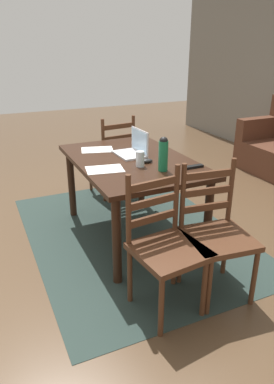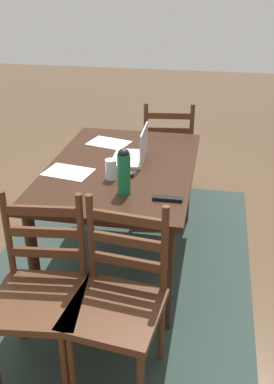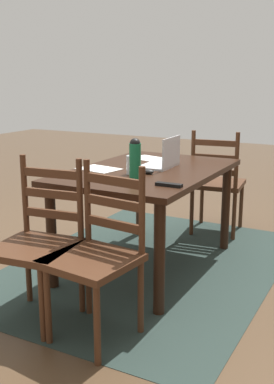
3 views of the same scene
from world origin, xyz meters
The scene contains 13 objects.
ground_plane centered at (0.00, 0.00, 0.00)m, with size 14.00×14.00×0.00m, color brown.
area_rug centered at (0.00, 0.00, 0.00)m, with size 2.51×1.85×0.01m, color #283833.
dining_table centered at (0.00, 0.00, 0.65)m, with size 1.43×0.96×0.75m.
chair_right_far centered at (1.00, 0.20, 0.46)m, with size 0.49×0.49×0.95m.
chair_left_far centered at (-1.00, 0.20, 0.46)m, with size 0.49×0.49×0.95m.
chair_right_near centered at (1.00, -0.20, 0.46)m, with size 0.49×0.49×0.95m.
laptop centered at (-0.11, 0.07, 0.81)m, with size 0.33×0.23×0.23m.
water_bottle centered at (0.39, 0.10, 0.89)m, with size 0.08×0.08×0.27m.
drinking_glass centered at (0.22, -0.02, 0.81)m, with size 0.07×0.07×0.13m, color silver.
computer_mouse centered at (0.15, 0.07, 0.77)m, with size 0.06×0.10×0.03m, color black.
tv_remote centered at (0.43, 0.36, 0.76)m, with size 0.04×0.17×0.02m, color black.
paper_stack_left centered at (0.17, -0.31, 0.75)m, with size 0.21×0.30×0.00m, color white.
paper_stack_right centered at (-0.39, -0.18, 0.75)m, with size 0.21×0.30×0.00m, color white.
Camera 1 is at (2.76, -1.21, 1.70)m, focal length 33.50 mm.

